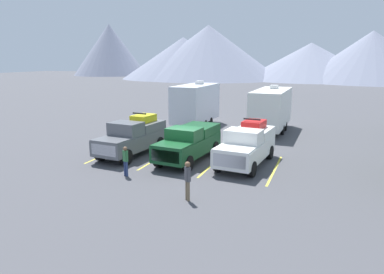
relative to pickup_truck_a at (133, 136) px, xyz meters
The scene contains 13 objects.
ground_plane 3.81m from the pickup_truck_a, 12.08° to the right, with size 240.00×240.00×0.00m, color #47474C.
pickup_truck_a is the anchor object (origin of this frame).
pickup_truck_b 3.71m from the pickup_truck_a, ahead, with size 2.48×5.50×2.05m.
pickup_truck_c 7.06m from the pickup_truck_a, ahead, with size 2.54×5.54×2.50m.
lot_stripe_a 2.01m from the pickup_truck_a, behind, with size 0.12×5.50×0.01m, color gold.
lot_stripe_b 2.16m from the pickup_truck_a, ahead, with size 0.12×5.50×0.01m, color gold.
lot_stripe_c 5.40m from the pickup_truck_a, ahead, with size 0.12×5.50×0.01m, color gold.
lot_stripe_d 8.79m from the pickup_truck_a, ahead, with size 0.12×5.50×0.01m, color gold.
camper_trailer_a 10.25m from the pickup_truck_a, 87.86° to the left, with size 2.54×7.27×3.95m.
camper_trailer_b 12.36m from the pickup_truck_a, 56.02° to the left, with size 2.55×8.05×3.73m.
person_a 8.13m from the pickup_truck_a, 43.87° to the right, with size 0.32×0.32×1.71m.
person_b 4.18m from the pickup_truck_a, 65.26° to the right, with size 0.33×0.25×1.55m.
mountain_ridge 85.53m from the pickup_truck_a, 90.91° to the left, with size 150.69×44.74×17.79m.
Camera 1 is at (7.51, -17.99, 5.89)m, focal length 33.19 mm.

